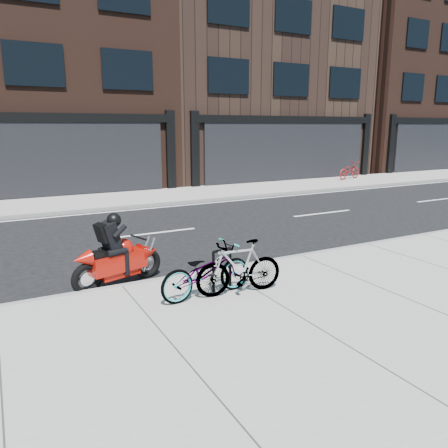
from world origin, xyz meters
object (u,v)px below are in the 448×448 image
bicycle_far (349,170)px  bike_rack (222,266)px  motorcycle (122,255)px  bicycle_front (206,271)px  bicycle_rear (239,267)px

bicycle_far → bike_rack: bearing=115.2°
bike_rack → motorcycle: motorcycle is taller
bicycle_front → motorcycle: motorcycle is taller
bicycle_front → bicycle_far: bearing=-56.8°
bicycle_front → motorcycle: 1.84m
bicycle_front → bicycle_far: 18.02m
bike_rack → motorcycle: 1.95m
bicycle_front → bicycle_rear: bearing=-111.1°
bike_rack → bicycle_front: bearing=-157.4°
bicycle_front → bicycle_rear: 0.56m
motorcycle → bicycle_far: (15.00, 9.79, 0.03)m
bicycle_rear → motorcycle: bearing=-131.4°
bicycle_far → bicycle_front: bearing=114.8°
bicycle_front → bicycle_far: bicycle_far is taller
bicycle_front → bike_rack: bearing=-73.2°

